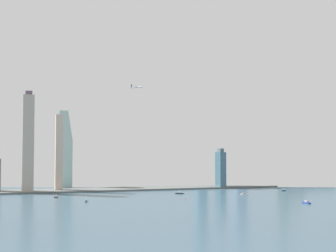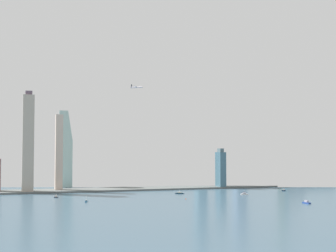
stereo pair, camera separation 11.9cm
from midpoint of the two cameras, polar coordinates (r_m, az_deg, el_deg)
name	(u,v)px [view 1 (the left image)]	position (r m, az deg, el deg)	size (l,w,h in m)	color
ground_plane	(299,215)	(607.07, 15.31, -10.16)	(6000.00, 6000.00, 0.00)	#395567
waterfront_pier	(183,187)	(980.87, 1.73, -7.32)	(934.09, 70.24, 3.18)	slate
observation_tower	(281,125)	(1095.44, 13.23, 0.11)	(34.48, 34.48, 307.38)	#BBC29C
stadium_dome	(315,180)	(1121.86, 17.08, -6.16)	(85.96, 85.96, 43.54)	#969B94
skyscraper_0	(201,151)	(1031.21, 3.89, -2.98)	(20.39, 26.64, 150.87)	slate
skyscraper_1	(201,146)	(1069.58, 3.92, -2.40)	(19.40, 13.80, 176.96)	#5F83A6
skyscraper_2	(59,153)	(930.61, -12.84, -3.12)	(13.49, 17.20, 144.91)	beige
skyscraper_3	(28,143)	(906.66, -16.29, -1.96)	(20.03, 23.76, 185.27)	#B2A595
skyscraper_4	(284,162)	(1192.04, 13.56, -4.18)	(17.38, 22.31, 96.92)	slate
skyscraper_5	(65,149)	(1030.04, -12.12, -2.68)	(27.89, 23.45, 159.77)	#A4C6BF
skyscraper_6	(239,151)	(1103.03, 8.47, -2.93)	(23.41, 27.86, 164.86)	#8799B9
skyscraper_8	(221,169)	(988.70, 6.27, -5.15)	(13.00, 26.35, 80.81)	#416576
skyscraper_9	(297,176)	(1090.84, 15.03, -5.72)	(26.25, 24.87, 46.60)	#A8A39F
boat_0	(284,190)	(940.44, 13.58, -7.45)	(6.57, 6.90, 3.67)	#102439
boat_1	(86,201)	(739.05, -9.70, -8.79)	(5.37, 11.63, 9.07)	navy
boat_2	(244,194)	(850.66, 9.06, -7.98)	(12.69, 6.45, 8.47)	white
boat_4	(180,193)	(860.44, 1.38, -7.98)	(14.98, 12.32, 8.47)	#0C2638
boat_5	(306,202)	(733.65, 16.12, -8.72)	(5.69, 14.66, 4.87)	navy
boat_6	(56,197)	(812.67, -13.17, -8.18)	(6.73, 5.50, 4.32)	#22242E
channel_buoy_0	(186,199)	(765.36, 2.13, -8.62)	(1.26, 1.26, 2.48)	#E54C19
airplane	(137,87)	(976.35, -3.76, 4.63)	(23.34, 22.79, 7.68)	silver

